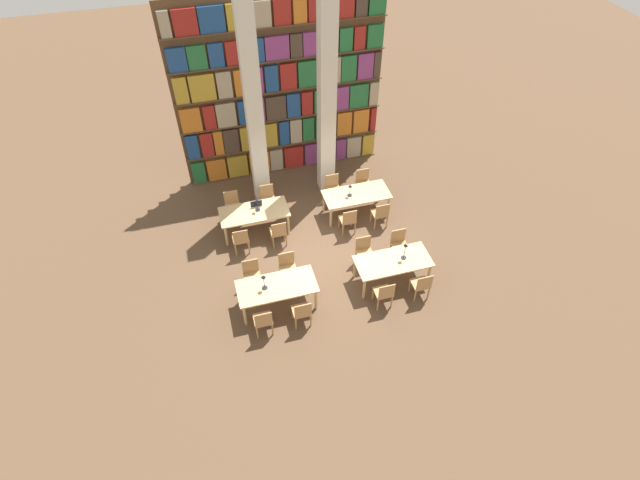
# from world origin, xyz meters

# --- Properties ---
(ground_plane) EXTENTS (40.00, 40.00, 0.00)m
(ground_plane) POSITION_xyz_m (0.00, 0.00, 0.00)
(ground_plane) COLOR brown
(bookshelf_bank) EXTENTS (6.10, 0.35, 5.50)m
(bookshelf_bank) POSITION_xyz_m (0.01, 4.04, 2.63)
(bookshelf_bank) COLOR brown
(bookshelf_bank) RESTS_ON ground_plane
(pillar_left) EXTENTS (0.44, 0.44, 6.00)m
(pillar_left) POSITION_xyz_m (-1.00, 2.74, 3.00)
(pillar_left) COLOR silver
(pillar_left) RESTS_ON ground_plane
(pillar_center) EXTENTS (0.44, 0.44, 6.00)m
(pillar_center) POSITION_xyz_m (1.00, 2.74, 3.00)
(pillar_center) COLOR silver
(pillar_center) RESTS_ON ground_plane
(reading_table_0) EXTENTS (1.90, 0.88, 0.72)m
(reading_table_0) POSITION_xyz_m (-1.43, -1.40, 0.64)
(reading_table_0) COLOR tan
(reading_table_0) RESTS_ON ground_plane
(chair_0) EXTENTS (0.42, 0.40, 0.88)m
(chair_0) POSITION_xyz_m (-1.92, -2.13, 0.48)
(chair_0) COLOR tan
(chair_0) RESTS_ON ground_plane
(chair_1) EXTENTS (0.42, 0.40, 0.88)m
(chair_1) POSITION_xyz_m (-1.92, -0.68, 0.48)
(chair_1) COLOR tan
(chair_1) RESTS_ON ground_plane
(chair_2) EXTENTS (0.42, 0.40, 0.88)m
(chair_2) POSITION_xyz_m (-1.00, -2.13, 0.48)
(chair_2) COLOR tan
(chair_2) RESTS_ON ground_plane
(chair_3) EXTENTS (0.42, 0.40, 0.88)m
(chair_3) POSITION_xyz_m (-1.00, -0.68, 0.48)
(chair_3) COLOR tan
(chair_3) RESTS_ON ground_plane
(desk_lamp_0) EXTENTS (0.14, 0.14, 0.45)m
(desk_lamp_0) POSITION_xyz_m (-1.71, -1.39, 1.03)
(desk_lamp_0) COLOR #232328
(desk_lamp_0) RESTS_ON reading_table_0
(reading_table_1) EXTENTS (1.90, 0.88, 0.72)m
(reading_table_1) POSITION_xyz_m (1.54, -1.40, 0.64)
(reading_table_1) COLOR tan
(reading_table_1) RESTS_ON ground_plane
(chair_4) EXTENTS (0.42, 0.40, 0.88)m
(chair_4) POSITION_xyz_m (1.04, -2.12, 0.48)
(chair_4) COLOR tan
(chair_4) RESTS_ON ground_plane
(chair_5) EXTENTS (0.42, 0.40, 0.88)m
(chair_5) POSITION_xyz_m (1.04, -0.68, 0.48)
(chair_5) COLOR tan
(chair_5) RESTS_ON ground_plane
(chair_6) EXTENTS (0.42, 0.40, 0.88)m
(chair_6) POSITION_xyz_m (2.02, -2.12, 0.48)
(chair_6) COLOR tan
(chair_6) RESTS_ON ground_plane
(chair_7) EXTENTS (0.42, 0.40, 0.88)m
(chair_7) POSITION_xyz_m (2.02, -0.68, 0.48)
(chair_7) COLOR tan
(chair_7) RESTS_ON ground_plane
(desk_lamp_1) EXTENTS (0.14, 0.14, 0.50)m
(desk_lamp_1) POSITION_xyz_m (1.82, -1.38, 1.06)
(desk_lamp_1) COLOR #232328
(desk_lamp_1) RESTS_ON reading_table_1
(reading_table_2) EXTENTS (1.90, 0.88, 0.72)m
(reading_table_2) POSITION_xyz_m (-1.47, 1.36, 0.64)
(reading_table_2) COLOR tan
(reading_table_2) RESTS_ON ground_plane
(chair_8) EXTENTS (0.42, 0.40, 0.88)m
(chair_8) POSITION_xyz_m (-1.98, 0.64, 0.48)
(chair_8) COLOR tan
(chair_8) RESTS_ON ground_plane
(chair_9) EXTENTS (0.42, 0.40, 0.88)m
(chair_9) POSITION_xyz_m (-1.98, 2.08, 0.48)
(chair_9) COLOR tan
(chair_9) RESTS_ON ground_plane
(chair_10) EXTENTS (0.42, 0.40, 0.88)m
(chair_10) POSITION_xyz_m (-0.95, 0.64, 0.48)
(chair_10) COLOR tan
(chair_10) RESTS_ON ground_plane
(chair_11) EXTENTS (0.42, 0.40, 0.88)m
(chair_11) POSITION_xyz_m (-0.95, 2.08, 0.48)
(chair_11) COLOR tan
(chair_11) RESTS_ON ground_plane
(desk_lamp_2) EXTENTS (0.14, 0.14, 0.45)m
(desk_lamp_2) POSITION_xyz_m (-1.35, 1.38, 1.03)
(desk_lamp_2) COLOR #232328
(desk_lamp_2) RESTS_ON reading_table_2
(laptop) EXTENTS (0.32, 0.22, 0.21)m
(laptop) POSITION_xyz_m (-1.36, 1.60, 0.76)
(laptop) COLOR silver
(laptop) RESTS_ON reading_table_2
(reading_table_3) EXTENTS (1.90, 0.88, 0.72)m
(reading_table_3) POSITION_xyz_m (1.49, 1.30, 0.64)
(reading_table_3) COLOR tan
(reading_table_3) RESTS_ON ground_plane
(chair_12) EXTENTS (0.42, 0.40, 0.88)m
(chair_12) POSITION_xyz_m (1.01, 0.58, 0.48)
(chair_12) COLOR tan
(chair_12) RESTS_ON ground_plane
(chair_13) EXTENTS (0.42, 0.40, 0.88)m
(chair_13) POSITION_xyz_m (1.01, 2.03, 0.48)
(chair_13) COLOR tan
(chair_13) RESTS_ON ground_plane
(chair_14) EXTENTS (0.42, 0.40, 0.88)m
(chair_14) POSITION_xyz_m (1.97, 0.58, 0.48)
(chair_14) COLOR tan
(chair_14) RESTS_ON ground_plane
(chair_15) EXTENTS (0.42, 0.40, 0.88)m
(chair_15) POSITION_xyz_m (1.97, 2.03, 0.48)
(chair_15) COLOR tan
(chair_15) RESTS_ON ground_plane
(desk_lamp_3) EXTENTS (0.14, 0.14, 0.39)m
(desk_lamp_3) POSITION_xyz_m (1.28, 1.29, 0.98)
(desk_lamp_3) COLOR #232328
(desk_lamp_3) RESTS_ON reading_table_3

